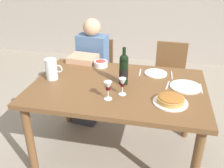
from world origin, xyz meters
TOP-DOWN VIEW (x-y plane):
  - ground_plane at (0.00, 0.00)m, footprint 8.00×8.00m
  - dining_table at (0.00, 0.00)m, footprint 1.50×1.00m
  - wine_bottle at (0.04, 0.04)m, footprint 0.08×0.08m
  - water_pitcher at (-0.61, 0.00)m, footprint 0.16×0.11m
  - baked_tart at (0.45, -0.21)m, footprint 0.26×0.26m
  - salad_bowl at (-0.25, 0.38)m, footprint 0.14×0.14m
  - wine_glass_left_diner at (0.07, -0.15)m, footprint 0.06×0.06m
  - wine_glass_right_diner at (-0.03, -0.25)m, footprint 0.06×0.06m
  - dinner_plate_left_setting at (0.57, 0.08)m, footprint 0.27×0.27m
  - dinner_plate_right_setting at (0.31, 0.31)m, footprint 0.21×0.21m
  - fork_left_setting at (0.42, 0.08)m, footprint 0.04×0.16m
  - knife_left_setting at (0.70, 0.08)m, footprint 0.01×0.18m
  - knife_right_setting at (0.46, 0.31)m, footprint 0.02×0.18m
  - spoon_right_setting at (0.16, 0.31)m, footprint 0.02×0.16m
  - chair_left at (-0.44, 0.88)m, footprint 0.44×0.44m
  - diner_left at (-0.46, 0.64)m, footprint 0.37×0.53m
  - chair_right at (0.45, 0.91)m, footprint 0.41×0.41m

SIDE VIEW (x-z plane):
  - ground_plane at x=0.00m, z-range 0.00..0.00m
  - chair_left at x=-0.44m, z-range 0.06..0.93m
  - chair_right at x=0.45m, z-range 0.06..0.93m
  - diner_left at x=-0.46m, z-range 0.04..1.20m
  - dining_table at x=0.00m, z-range 0.29..1.05m
  - fork_left_setting at x=0.42m, z-range 0.76..0.76m
  - knife_left_setting at x=0.70m, z-range 0.76..0.76m
  - knife_right_setting at x=0.46m, z-range 0.76..0.76m
  - spoon_right_setting at x=0.16m, z-range 0.76..0.76m
  - dinner_plate_left_setting at x=0.57m, z-range 0.76..0.77m
  - dinner_plate_right_setting at x=0.31m, z-range 0.76..0.77m
  - baked_tart at x=0.45m, z-range 0.76..0.82m
  - salad_bowl at x=-0.25m, z-range 0.76..0.83m
  - water_pitcher at x=-0.61m, z-range 0.75..0.94m
  - wine_glass_left_diner at x=0.07m, z-range 0.79..0.93m
  - wine_glass_right_diner at x=-0.03m, z-range 0.79..0.94m
  - wine_bottle at x=0.04m, z-range 0.73..1.06m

